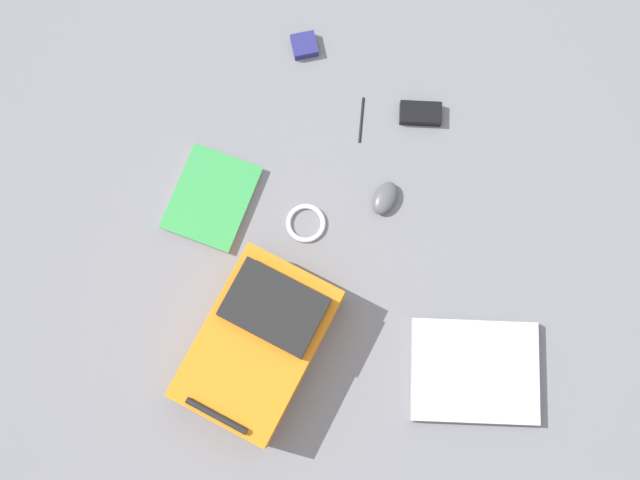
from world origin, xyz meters
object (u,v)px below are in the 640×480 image
at_px(book_red, 212,198).
at_px(cable_coil, 306,223).
at_px(backpack, 259,343).
at_px(computer_mouse, 385,198).
at_px(pen_black, 362,120).
at_px(earbud_pouch, 304,45).
at_px(laptop, 475,371).
at_px(power_brick, 420,113).

height_order(book_red, cable_coil, book_red).
distance_m(backpack, book_red, 0.44).
bearing_deg(cable_coil, computer_mouse, -152.87).
relative_size(pen_black, earbud_pouch, 1.94).
height_order(book_red, earbud_pouch, earbud_pouch).
xyz_separation_m(cable_coil, earbud_pouch, (0.10, -0.52, 0.01)).
bearing_deg(cable_coil, book_red, -5.45).
relative_size(laptop, book_red, 1.26).
xyz_separation_m(computer_mouse, earbud_pouch, (0.30, -0.42, -0.00)).
distance_m(computer_mouse, pen_black, 0.25).
height_order(power_brick, pen_black, power_brick).
bearing_deg(backpack, computer_mouse, -120.36).
bearing_deg(power_brick, book_red, 32.62).
distance_m(backpack, computer_mouse, 0.53).
bearing_deg(pen_black, power_brick, -165.22).
bearing_deg(earbud_pouch, pen_black, 135.81).
xyz_separation_m(backpack, pen_black, (-0.17, -0.68, -0.07)).
xyz_separation_m(laptop, cable_coil, (0.51, -0.33, -0.01)).
distance_m(book_red, cable_coil, 0.27).
xyz_separation_m(computer_mouse, pen_black, (0.10, -0.22, -0.01)).
distance_m(book_red, earbud_pouch, 0.53).
bearing_deg(earbud_pouch, cable_coil, 100.34).
bearing_deg(computer_mouse, pen_black, -49.84).
bearing_deg(book_red, laptop, 155.90).
xyz_separation_m(laptop, book_red, (0.79, -0.35, -0.00)).
relative_size(computer_mouse, power_brick, 0.84).
xyz_separation_m(power_brick, earbud_pouch, (0.36, -0.15, -0.00)).
bearing_deg(cable_coil, pen_black, -107.75).
distance_m(computer_mouse, cable_coil, 0.23).
relative_size(cable_coil, power_brick, 0.93).
xyz_separation_m(backpack, cable_coil, (-0.06, -0.35, -0.07)).
bearing_deg(earbud_pouch, power_brick, 157.33).
relative_size(laptop, computer_mouse, 3.75).
xyz_separation_m(backpack, laptop, (-0.58, -0.03, -0.06)).
distance_m(laptop, book_red, 0.86).
xyz_separation_m(book_red, computer_mouse, (-0.48, -0.08, 0.01)).
relative_size(book_red, power_brick, 2.50).
xyz_separation_m(book_red, pen_black, (-0.38, -0.30, -0.01)).
height_order(cable_coil, pen_black, cable_coil).
relative_size(computer_mouse, earbud_pouch, 1.40).
height_order(cable_coil, earbud_pouch, earbud_pouch).
bearing_deg(power_brick, computer_mouse, 76.75).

